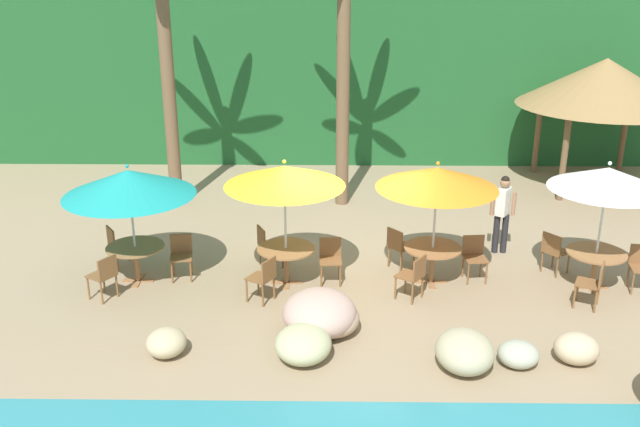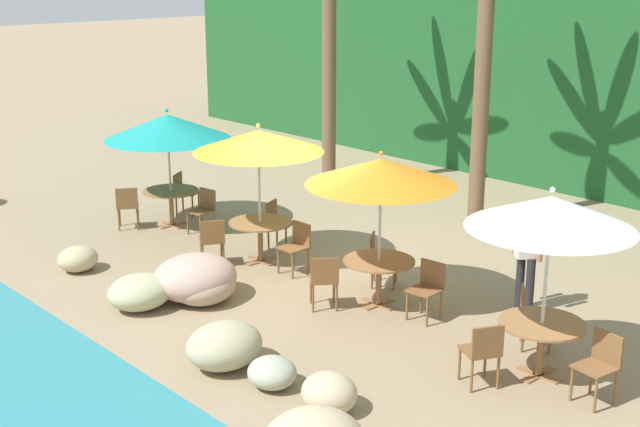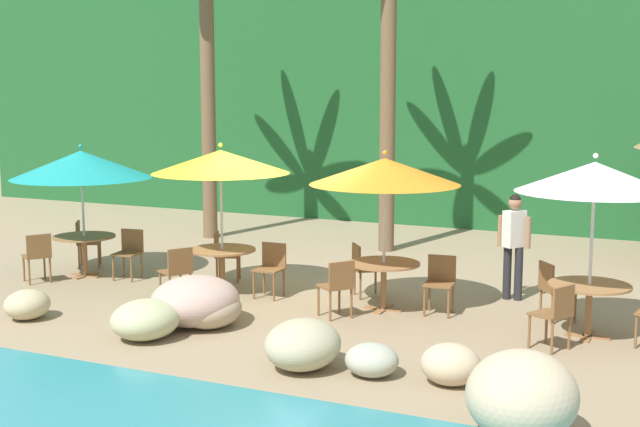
{
  "view_description": "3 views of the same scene",
  "coord_description": "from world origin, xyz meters",
  "px_view_note": "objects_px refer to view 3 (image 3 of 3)",
  "views": [
    {
      "loc": [
        -0.37,
        -12.49,
        6.04
      ],
      "look_at": [
        -0.55,
        -0.06,
        1.39
      ],
      "focal_mm": 39.69,
      "sensor_mm": 36.0,
      "label": 1
    },
    {
      "loc": [
        10.16,
        -9.18,
        5.12
      ],
      "look_at": [
        0.28,
        -0.12,
        1.19
      ],
      "focal_mm": 48.64,
      "sensor_mm": 36.0,
      "label": 2
    },
    {
      "loc": [
        6.13,
        -12.17,
        3.38
      ],
      "look_at": [
        0.39,
        0.2,
        1.37
      ],
      "focal_mm": 48.68,
      "sensor_mm": 36.0,
      "label": 3
    }
  ],
  "objects_px": {
    "waiter_in_white": "(514,239)",
    "chair_teal_inland": "(84,240)",
    "chair_white_left": "(556,312)",
    "chair_teal_seaward": "(130,250)",
    "umbrella_white": "(595,177)",
    "umbrella_teal": "(81,165)",
    "chair_yellow_seaward": "(271,266)",
    "umbrella_yellow": "(221,162)",
    "chair_orange_left": "(338,284)",
    "dining_table_orange": "(384,271)",
    "dining_table_yellow": "(222,256)",
    "chair_orange_seaward": "(440,280)",
    "chair_white_inland": "(553,287)",
    "palm_tree_second": "(388,34)",
    "chair_yellow_inland": "(223,253)",
    "chair_orange_inland": "(363,266)",
    "dining_table_white": "(589,293)",
    "dining_table_teal": "(84,243)",
    "palm_tree_nearest": "(206,38)",
    "chair_yellow_left": "(177,270)",
    "umbrella_orange": "(385,171)",
    "chair_teal_left": "(38,254)"
  },
  "relations": [
    {
      "from": "waiter_in_white",
      "to": "chair_teal_inland",
      "type": "bearing_deg",
      "value": -173.77
    },
    {
      "from": "chair_yellow_left",
      "to": "chair_orange_left",
      "type": "bearing_deg",
      "value": 2.54
    },
    {
      "from": "chair_orange_left",
      "to": "dining_table_white",
      "type": "distance_m",
      "value": 3.51
    },
    {
      "from": "umbrella_yellow",
      "to": "dining_table_orange",
      "type": "bearing_deg",
      "value": 1.58
    },
    {
      "from": "chair_teal_left",
      "to": "chair_white_inland",
      "type": "bearing_deg",
      "value": 8.19
    },
    {
      "from": "chair_teal_seaward",
      "to": "chair_orange_inland",
      "type": "distance_m",
      "value": 4.28
    },
    {
      "from": "chair_white_inland",
      "to": "dining_table_white",
      "type": "bearing_deg",
      "value": -46.53
    },
    {
      "from": "chair_yellow_inland",
      "to": "chair_orange_inland",
      "type": "relative_size",
      "value": 1.0
    },
    {
      "from": "dining_table_white",
      "to": "palm_tree_second",
      "type": "relative_size",
      "value": 0.17
    },
    {
      "from": "dining_table_yellow",
      "to": "dining_table_orange",
      "type": "distance_m",
      "value": 2.8
    },
    {
      "from": "chair_teal_seaward",
      "to": "umbrella_white",
      "type": "xyz_separation_m",
      "value": [
        7.88,
        -0.37,
        1.67
      ]
    },
    {
      "from": "chair_teal_left",
      "to": "dining_table_teal",
      "type": "bearing_deg",
      "value": 63.7
    },
    {
      "from": "umbrella_yellow",
      "to": "chair_orange_left",
      "type": "distance_m",
      "value": 2.96
    },
    {
      "from": "palm_tree_nearest",
      "to": "waiter_in_white",
      "type": "xyz_separation_m",
      "value": [
        7.47,
        -2.91,
        -3.44
      ]
    },
    {
      "from": "dining_table_white",
      "to": "waiter_in_white",
      "type": "xyz_separation_m",
      "value": [
        -1.39,
        1.67,
        0.37
      ]
    },
    {
      "from": "chair_white_left",
      "to": "umbrella_yellow",
      "type": "bearing_deg",
      "value": 170.54
    },
    {
      "from": "chair_orange_left",
      "to": "waiter_in_white",
      "type": "bearing_deg",
      "value": 46.92
    },
    {
      "from": "chair_teal_seaward",
      "to": "dining_table_white",
      "type": "xyz_separation_m",
      "value": [
        7.88,
        -0.37,
        0.1
      ]
    },
    {
      "from": "umbrella_yellow",
      "to": "palm_tree_second",
      "type": "distance_m",
      "value": 5.28
    },
    {
      "from": "dining_table_orange",
      "to": "chair_orange_inland",
      "type": "height_order",
      "value": "chair_orange_inland"
    },
    {
      "from": "chair_teal_inland",
      "to": "dining_table_orange",
      "type": "bearing_deg",
      "value": -5.65
    },
    {
      "from": "umbrella_yellow",
      "to": "chair_yellow_seaward",
      "type": "xyz_separation_m",
      "value": [
        0.85,
        0.12,
        -1.66
      ]
    },
    {
      "from": "palm_tree_second",
      "to": "waiter_in_white",
      "type": "distance_m",
      "value": 5.69
    },
    {
      "from": "umbrella_teal",
      "to": "umbrella_orange",
      "type": "bearing_deg",
      "value": 0.35
    },
    {
      "from": "dining_table_yellow",
      "to": "waiter_in_white",
      "type": "distance_m",
      "value": 4.71
    },
    {
      "from": "umbrella_orange",
      "to": "chair_orange_left",
      "type": "relative_size",
      "value": 2.8
    },
    {
      "from": "chair_yellow_seaward",
      "to": "dining_table_orange",
      "type": "height_order",
      "value": "chair_yellow_seaward"
    },
    {
      "from": "chair_teal_seaward",
      "to": "umbrella_white",
      "type": "distance_m",
      "value": 8.06
    },
    {
      "from": "chair_white_left",
      "to": "waiter_in_white",
      "type": "height_order",
      "value": "waiter_in_white"
    },
    {
      "from": "waiter_in_white",
      "to": "palm_tree_nearest",
      "type": "bearing_deg",
      "value": 158.71
    },
    {
      "from": "chair_teal_left",
      "to": "chair_yellow_left",
      "type": "distance_m",
      "value": 2.91
    },
    {
      "from": "chair_teal_seaward",
      "to": "waiter_in_white",
      "type": "xyz_separation_m",
      "value": [
        6.49,
        1.31,
        0.47
      ]
    },
    {
      "from": "palm_tree_second",
      "to": "dining_table_yellow",
      "type": "bearing_deg",
      "value": -103.44
    },
    {
      "from": "chair_white_inland",
      "to": "dining_table_orange",
      "type": "bearing_deg",
      "value": -170.18
    },
    {
      "from": "chair_orange_left",
      "to": "dining_table_white",
      "type": "relative_size",
      "value": 0.79
    },
    {
      "from": "palm_tree_nearest",
      "to": "palm_tree_second",
      "type": "height_order",
      "value": "palm_tree_second"
    },
    {
      "from": "umbrella_teal",
      "to": "umbrella_yellow",
      "type": "height_order",
      "value": "umbrella_yellow"
    },
    {
      "from": "chair_orange_seaward",
      "to": "chair_white_inland",
      "type": "height_order",
      "value": "same"
    },
    {
      "from": "chair_yellow_inland",
      "to": "umbrella_teal",
      "type": "bearing_deg",
      "value": -164.19
    },
    {
      "from": "palm_tree_nearest",
      "to": "palm_tree_second",
      "type": "relative_size",
      "value": 1.0
    },
    {
      "from": "umbrella_yellow",
      "to": "chair_orange_left",
      "type": "relative_size",
      "value": 2.85
    },
    {
      "from": "chair_teal_inland",
      "to": "chair_orange_seaward",
      "type": "xyz_separation_m",
      "value": [
        7.07,
        -0.44,
        0.0
      ]
    },
    {
      "from": "chair_yellow_left",
      "to": "chair_white_inland",
      "type": "bearing_deg",
      "value": 12.9
    },
    {
      "from": "chair_white_left",
      "to": "waiter_in_white",
      "type": "xyz_separation_m",
      "value": [
        -1.09,
        2.47,
        0.47
      ]
    },
    {
      "from": "umbrella_teal",
      "to": "dining_table_white",
      "type": "height_order",
      "value": "umbrella_teal"
    },
    {
      "from": "chair_teal_seaward",
      "to": "chair_yellow_inland",
      "type": "relative_size",
      "value": 1.0
    },
    {
      "from": "umbrella_teal",
      "to": "chair_yellow_seaward",
      "type": "bearing_deg",
      "value": 1.12
    },
    {
      "from": "chair_orange_left",
      "to": "chair_white_left",
      "type": "relative_size",
      "value": 1.0
    },
    {
      "from": "dining_table_orange",
      "to": "chair_orange_seaward",
      "type": "xyz_separation_m",
      "value": [
        0.84,
        0.18,
        -0.1
      ]
    },
    {
      "from": "dining_table_teal",
      "to": "dining_table_white",
      "type": "relative_size",
      "value": 1.0
    }
  ]
}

